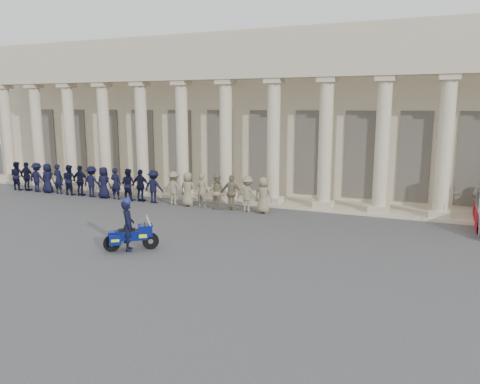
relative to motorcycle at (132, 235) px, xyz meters
name	(u,v)px	position (x,y,z in m)	size (l,w,h in m)	color
ground	(166,245)	(0.75, 1.01, -0.53)	(90.00, 90.00, 0.00)	#414144
building	(289,113)	(0.75, 15.75, 3.99)	(40.00, 12.50, 9.00)	#C1B290
officer_rank	(125,184)	(-5.67, 7.21, 0.33)	(16.59, 0.65, 1.72)	black
motorcycle	(132,235)	(0.00, 0.00, 0.00)	(1.62, 1.35, 1.23)	black
rider	(128,225)	(-0.08, -0.06, 0.40)	(0.73, 0.78, 1.88)	black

